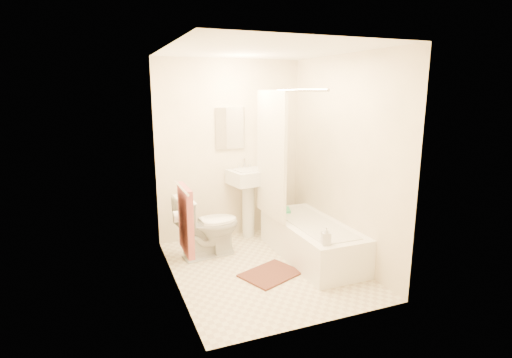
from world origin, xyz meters
name	(u,v)px	position (x,y,z in m)	size (l,w,h in m)	color
floor	(264,268)	(0.00, 0.00, 0.00)	(2.40, 2.40, 0.00)	beige
ceiling	(265,50)	(0.00, 0.00, 2.40)	(2.40, 2.40, 0.00)	white
wall_back	(230,150)	(0.00, 1.20, 1.20)	(2.00, 0.02, 2.40)	beige
wall_left	(172,173)	(-1.00, 0.00, 1.20)	(0.02, 2.40, 2.40)	beige
wall_right	(343,160)	(1.00, 0.00, 1.20)	(0.02, 2.40, 2.40)	beige
mirror	(230,128)	(0.00, 1.18, 1.50)	(0.40, 0.03, 0.55)	white
curtain_rod	(287,90)	(0.30, 0.10, 2.00)	(0.03, 0.03, 1.70)	silver
shower_curtain	(271,155)	(0.30, 0.50, 1.22)	(0.04, 0.80, 1.55)	silver
towel_bar	(181,188)	(-0.96, -0.25, 1.10)	(0.02, 0.02, 0.60)	silver
towel	(186,220)	(-0.93, -0.25, 0.78)	(0.06, 0.45, 0.66)	#CC7266
toilet_paper	(179,216)	(-0.93, 0.12, 0.70)	(0.12, 0.12, 0.11)	white
toilet	(208,226)	(-0.49, 0.60, 0.38)	(0.44, 0.78, 0.77)	silver
sink	(249,201)	(0.21, 1.02, 0.52)	(0.53, 0.42, 1.03)	silver
bathtub	(311,240)	(0.66, 0.08, 0.22)	(0.68, 1.56, 0.44)	white
bath_mat	(271,274)	(0.00, -0.18, 0.01)	(0.61, 0.46, 0.02)	#47261D
soap_bottle	(326,236)	(0.45, -0.57, 0.54)	(0.09, 0.09, 0.19)	white
scrub_brush	(287,210)	(0.58, 0.60, 0.46)	(0.07, 0.22, 0.04)	#39B473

